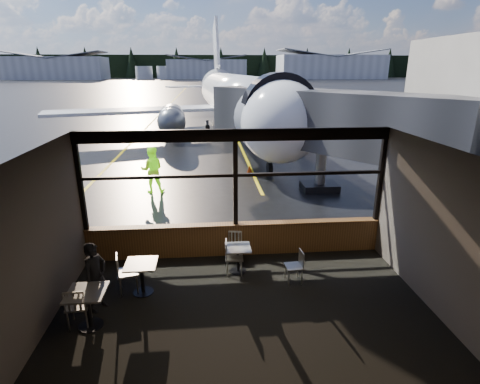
{
  "coord_description": "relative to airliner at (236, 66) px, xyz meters",
  "views": [
    {
      "loc": [
        -0.71,
        -9.37,
        4.95
      ],
      "look_at": [
        0.21,
        1.0,
        1.5
      ],
      "focal_mm": 28.0,
      "sensor_mm": 36.0,
      "label": 1
    }
  ],
  "objects": [
    {
      "name": "window_header",
      "position": [
        -1.53,
        -19.32,
        -1.74
      ],
      "size": [
        8.0,
        0.18,
        0.3
      ],
      "primitive_type": "cube",
      "color": "black",
      "rests_on": "ground"
    },
    {
      "name": "wall_left",
      "position": [
        -5.53,
        -22.32,
        -3.34
      ],
      "size": [
        0.04,
        6.0,
        3.5
      ],
      "primitive_type": "cube",
      "color": "#514941",
      "rests_on": "ground"
    },
    {
      "name": "chair_near_n",
      "position": [
        -1.59,
        -19.72,
        -4.68
      ],
      "size": [
        0.52,
        0.52,
        0.82
      ],
      "primitive_type": null,
      "rotation": [
        0.0,
        0.0,
        2.97
      ],
      "color": "#B3AEA2",
      "rests_on": "carpet_floor"
    },
    {
      "name": "hangar_right",
      "position": [
        58.47,
        158.68,
        0.91
      ],
      "size": [
        50.0,
        20.0,
        12.0
      ],
      "primitive_type": null,
      "color": "silver",
      "rests_on": "ground_plane"
    },
    {
      "name": "passenger",
      "position": [
        -4.65,
        -21.55,
        -4.31
      ],
      "size": [
        0.6,
        0.68,
        1.55
      ],
      "primitive_type": "imported",
      "rotation": [
        0.0,
        0.0,
        1.06
      ],
      "color": "black",
      "rests_on": "carpet_floor"
    },
    {
      "name": "carpet_floor",
      "position": [
        -1.53,
        -22.32,
        -5.08
      ],
      "size": [
        8.0,
        6.0,
        0.01
      ],
      "primitive_type": "cube",
      "color": "black",
      "rests_on": "ground"
    },
    {
      "name": "wall_right",
      "position": [
        2.47,
        -22.32,
        -3.34
      ],
      "size": [
        0.04,
        6.0,
        3.5
      ],
      "primitive_type": "cube",
      "color": "#514941",
      "rests_on": "ground"
    },
    {
      "name": "mullion_centre",
      "position": [
        -1.53,
        -19.32,
        -2.89
      ],
      "size": [
        0.12,
        0.12,
        2.6
      ],
      "primitive_type": "cube",
      "color": "black",
      "rests_on": "ground"
    },
    {
      "name": "chair_left_s",
      "position": [
        -4.9,
        -22.06,
        -4.64
      ],
      "size": [
        0.52,
        0.52,
        0.9
      ],
      "primitive_type": null,
      "rotation": [
        0.0,
        0.0,
        0.07
      ],
      "color": "beige",
      "rests_on": "carpet_floor"
    },
    {
      "name": "treeline",
      "position": [
        -1.53,
        190.68,
        0.91
      ],
      "size": [
        360.0,
        3.0,
        12.0
      ],
      "primitive_type": "cube",
      "color": "black",
      "rests_on": "ground_plane"
    },
    {
      "name": "hangar_left",
      "position": [
        -71.53,
        160.68,
        0.41
      ],
      "size": [
        45.0,
        18.0,
        11.0
      ],
      "primitive_type": null,
      "color": "silver",
      "rests_on": "ground_plane"
    },
    {
      "name": "ground_crew",
      "position": [
        -4.55,
        -13.45,
        -4.13
      ],
      "size": [
        0.97,
        0.78,
        1.92
      ],
      "primitive_type": "imported",
      "rotation": [
        0.0,
        0.0,
        3.2
      ],
      "color": "#BFF219",
      "rests_on": "ground_plane"
    },
    {
      "name": "fuel_tank_c",
      "position": [
        -11.53,
        162.68,
        -2.09
      ],
      "size": [
        8.0,
        8.0,
        6.0
      ],
      "primitive_type": "cylinder",
      "color": "silver",
      "rests_on": "ground_plane"
    },
    {
      "name": "mullion_left",
      "position": [
        -5.48,
        -19.32,
        -2.89
      ],
      "size": [
        0.12,
        0.12,
        2.6
      ],
      "primitive_type": "cube",
      "color": "black",
      "rests_on": "ground"
    },
    {
      "name": "chair_near_e",
      "position": [
        -0.24,
        -20.86,
        -4.68
      ],
      "size": [
        0.48,
        0.48,
        0.83
      ],
      "primitive_type": null,
      "rotation": [
        0.0,
        0.0,
        1.64
      ],
      "color": "#AEA99D",
      "rests_on": "carpet_floor"
    },
    {
      "name": "cafe_table_mid",
      "position": [
        -3.81,
        -21.02,
        -4.71
      ],
      "size": [
        0.7,
        0.7,
        0.77
      ],
      "primitive_type": null,
      "color": "gray",
      "rests_on": "carpet_floor"
    },
    {
      "name": "chair_mid_w",
      "position": [
        -4.14,
        -20.91,
        -4.62
      ],
      "size": [
        0.62,
        0.62,
        0.95
      ],
      "primitive_type": null,
      "rotation": [
        0.0,
        0.0,
        -1.36
      ],
      "color": "beige",
      "rests_on": "carpet_floor"
    },
    {
      "name": "ground_plane",
      "position": [
        -1.53,
        100.68,
        -5.09
      ],
      "size": [
        520.0,
        520.0,
        0.0
      ],
      "primitive_type": "plane",
      "color": "black",
      "rests_on": "ground"
    },
    {
      "name": "window_transom",
      "position": [
        -1.53,
        -19.32,
        -2.79
      ],
      "size": [
        8.0,
        0.1,
        0.08
      ],
      "primitive_type": "cube",
      "color": "black",
      "rests_on": "ground"
    },
    {
      "name": "window_sill",
      "position": [
        -1.53,
        -19.32,
        -4.64
      ],
      "size": [
        8.0,
        0.28,
        0.9
      ],
      "primitive_type": "cube",
      "color": "brown",
      "rests_on": "ground"
    },
    {
      "name": "airliner",
      "position": [
        0.0,
        0.0,
        0.0
      ],
      "size": [
        30.04,
        35.19,
        10.18
      ],
      "primitive_type": null,
      "rotation": [
        0.0,
        0.0,
        0.07
      ],
      "color": "white",
      "rests_on": "ground_plane"
    },
    {
      "name": "fuel_tank_a",
      "position": [
        -31.53,
        162.68,
        -2.09
      ],
      "size": [
        8.0,
        8.0,
        6.0
      ],
      "primitive_type": "cylinder",
      "color": "silver",
      "rests_on": "ground_plane"
    },
    {
      "name": "chair_near_w",
      "position": [
        -1.65,
        -20.36,
        -4.64
      ],
      "size": [
        0.52,
        0.52,
        0.91
      ],
      "primitive_type": null,
      "rotation": [
        0.0,
        0.0,
        -1.62
      ],
      "color": "#BDB7AA",
      "rests_on": "carpet_floor"
    },
    {
      "name": "wall_back",
      "position": [
        -1.53,
        -25.32,
        -3.34
      ],
      "size": [
        8.0,
        0.04,
        3.5
      ],
      "primitive_type": "cube",
      "color": "#514941",
      "rests_on": "ground"
    },
    {
      "name": "cafe_table_near",
      "position": [
        -1.54,
        -20.26,
        -4.74
      ],
      "size": [
        0.63,
        0.63,
        0.69
      ],
      "primitive_type": null,
      "color": "#99958D",
      "rests_on": "carpet_floor"
    },
    {
      "name": "fuel_tank_b",
      "position": [
        -21.53,
        162.68,
        -2.09
      ],
      "size": [
        8.0,
        8.0,
        6.0
      ],
      "primitive_type": "cylinder",
      "color": "silver",
      "rests_on": "ground_plane"
    },
    {
      "name": "jet_bridge",
      "position": [
        2.07,
        -13.82,
        -2.7
      ],
      "size": [
        8.95,
        10.94,
        4.77
      ],
      "primitive_type": null,
      "color": "#2C2C2F",
      "rests_on": "ground_plane"
    },
    {
      "name": "ceiling",
      "position": [
        -1.53,
        -22.32,
        -1.59
      ],
      "size": [
        8.0,
        6.0,
        0.04
      ],
      "primitive_type": "cube",
      "color": "#38332D",
      "rests_on": "ground"
    },
    {
      "name": "hangar_mid",
      "position": [
        -1.53,
        165.68,
        -0.09
      ],
      "size": [
        38.0,
        15.0,
        10.0
      ],
      "primitive_type": null,
      "color": "silver",
      "rests_on": "ground_plane"
    },
    {
      "name": "mullion_right",
      "position": [
        2.42,
        -19.32,
        -2.89
      ],
      "size": [
        0.12,
        0.12,
        2.6
      ],
      "primitive_type": "cube",
      "color": "black",
      "rests_on": "ground"
    },
    {
      "name": "cafe_table_left",
      "position": [
        -4.68,
        -22.14,
        -4.69
      ],
      "size": [
        0.73,
        0.73,
        0.81
      ],
      "primitive_type": null,
      "color": "#9E9891",
      "rests_on": "carpet_floor"
    },
    {
      "name": "cone_nose",
      "position": [
        -0.2,
        -10.97,
        -4.88
      ],
      "size": [
        0.31,
        0.31,
        0.43
      ],
      "primitive_type": "cone",
      "color": "#E54007",
      "rests_on": "ground_plane"
    }
  ]
}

